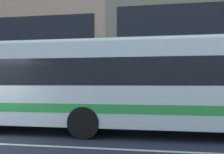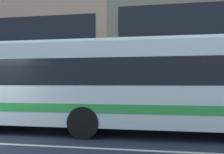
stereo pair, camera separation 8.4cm
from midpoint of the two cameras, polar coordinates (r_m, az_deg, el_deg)
name	(u,v)px [view 2 (the right image)]	position (r m, az deg, el deg)	size (l,w,h in m)	color
hedge_row_far	(91,108)	(13.31, -4.24, -6.47)	(17.40, 1.10, 1.02)	#3C6934
apartment_block_left	(22,51)	(27.35, -18.15, 5.19)	(18.88, 11.89, 9.45)	tan
transit_bus	(112,83)	(9.43, 0.20, -1.25)	(11.07, 2.58, 3.13)	silver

